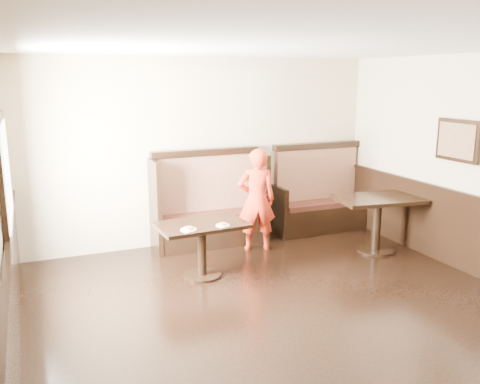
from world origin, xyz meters
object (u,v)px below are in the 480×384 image
child (257,200)px  booth_neighbor (319,201)px  table_neighbor (377,211)px  table_main (202,236)px  booth_main (209,210)px

child → booth_neighbor: bearing=-142.5°
table_neighbor → booth_neighbor: bearing=107.3°
booth_neighbor → table_main: (-2.48, -1.21, 0.06)m
booth_main → child: (0.55, -0.53, 0.23)m
booth_neighbor → table_main: size_ratio=1.43×
booth_neighbor → table_main: 2.76m
booth_main → booth_neighbor: size_ratio=1.06×
booth_neighbor → child: bearing=-159.2°
table_main → child: 1.29m
booth_neighbor → table_neighbor: 1.31m
booth_main → table_main: size_ratio=1.52×
booth_main → child: size_ratio=1.16×
booth_neighbor → table_main: booth_neighbor is taller
booth_main → child: bearing=-44.1°
booth_neighbor → child: 1.52m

